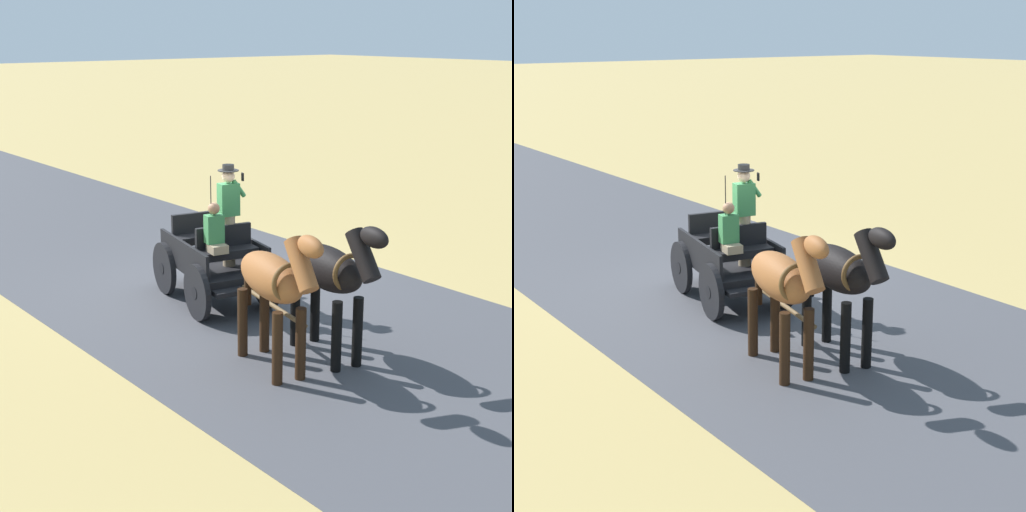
% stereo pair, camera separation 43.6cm
% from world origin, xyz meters
% --- Properties ---
extents(ground_plane, '(200.00, 200.00, 0.00)m').
position_xyz_m(ground_plane, '(0.00, 0.00, 0.00)').
color(ground_plane, tan).
extents(road_surface, '(6.69, 160.00, 0.01)m').
position_xyz_m(road_surface, '(0.00, 0.00, 0.00)').
color(road_surface, '#424247').
rests_on(road_surface, ground).
extents(horse_drawn_carriage, '(1.88, 4.51, 2.50)m').
position_xyz_m(horse_drawn_carriage, '(0.46, 0.54, 0.82)').
color(horse_drawn_carriage, black).
rests_on(horse_drawn_carriage, ground).
extents(horse_near_side, '(0.81, 2.15, 2.21)m').
position_xyz_m(horse_near_side, '(0.63, 3.60, 1.32)').
color(horse_near_side, black).
rests_on(horse_near_side, ground).
extents(horse_off_side, '(0.88, 2.15, 2.21)m').
position_xyz_m(horse_off_side, '(1.53, 3.41, 1.32)').
color(horse_off_side, brown).
rests_on(horse_off_side, ground).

